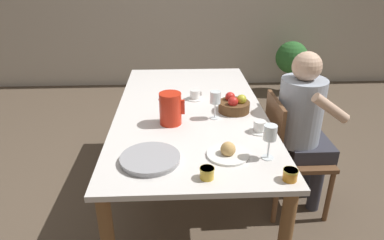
{
  "coord_description": "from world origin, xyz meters",
  "views": [
    {
      "loc": [
        -0.09,
        -2.15,
        1.69
      ],
      "look_at": [
        0.0,
        -0.28,
        0.81
      ],
      "focal_mm": 32.0,
      "sensor_mm": 36.0,
      "label": 1
    }
  ],
  "objects_px": {
    "jam_jar_amber": "(290,174)",
    "fruit_bowl": "(234,105)",
    "wine_glass_water": "(215,99)",
    "potted_plant": "(291,60)",
    "wine_glass_juice": "(270,135)",
    "chair_person_side": "(289,152)",
    "person_seated": "(304,121)",
    "teacup_across": "(195,95)",
    "serving_tray": "(150,159)",
    "red_pitcher": "(170,108)",
    "teacup_near_person": "(260,127)",
    "jam_jar_red": "(207,173)",
    "bread_plate": "(228,152)"
  },
  "relations": [
    {
      "from": "red_pitcher",
      "to": "jam_jar_amber",
      "type": "relative_size",
      "value": 2.87
    },
    {
      "from": "chair_person_side",
      "to": "teacup_across",
      "type": "relative_size",
      "value": 7.0
    },
    {
      "from": "teacup_near_person",
      "to": "jam_jar_red",
      "type": "bearing_deg",
      "value": -127.5
    },
    {
      "from": "teacup_near_person",
      "to": "potted_plant",
      "type": "distance_m",
      "value": 2.85
    },
    {
      "from": "potted_plant",
      "to": "wine_glass_water",
      "type": "bearing_deg",
      "value": -118.25
    },
    {
      "from": "chair_person_side",
      "to": "teacup_across",
      "type": "bearing_deg",
      "value": -114.31
    },
    {
      "from": "red_pitcher",
      "to": "wine_glass_water",
      "type": "distance_m",
      "value": 0.29
    },
    {
      "from": "wine_glass_water",
      "to": "serving_tray",
      "type": "distance_m",
      "value": 0.65
    },
    {
      "from": "red_pitcher",
      "to": "bread_plate",
      "type": "distance_m",
      "value": 0.51
    },
    {
      "from": "wine_glass_juice",
      "to": "teacup_near_person",
      "type": "xyz_separation_m",
      "value": [
        0.02,
        0.3,
        -0.11
      ]
    },
    {
      "from": "teacup_near_person",
      "to": "jam_jar_amber",
      "type": "height_order",
      "value": "teacup_near_person"
    },
    {
      "from": "person_seated",
      "to": "serving_tray",
      "type": "relative_size",
      "value": 3.79
    },
    {
      "from": "wine_glass_juice",
      "to": "serving_tray",
      "type": "relative_size",
      "value": 0.61
    },
    {
      "from": "person_seated",
      "to": "teacup_across",
      "type": "xyz_separation_m",
      "value": [
        -0.73,
        0.27,
        0.1
      ]
    },
    {
      "from": "red_pitcher",
      "to": "teacup_across",
      "type": "height_order",
      "value": "red_pitcher"
    },
    {
      "from": "bread_plate",
      "to": "wine_glass_juice",
      "type": "bearing_deg",
      "value": -9.63
    },
    {
      "from": "chair_person_side",
      "to": "jam_jar_red",
      "type": "distance_m",
      "value": 1.01
    },
    {
      "from": "chair_person_side",
      "to": "wine_glass_water",
      "type": "xyz_separation_m",
      "value": [
        -0.54,
        -0.04,
        0.43
      ]
    },
    {
      "from": "wine_glass_water",
      "to": "fruit_bowl",
      "type": "distance_m",
      "value": 0.2
    },
    {
      "from": "red_pitcher",
      "to": "jam_jar_red",
      "type": "bearing_deg",
      "value": -73.7
    },
    {
      "from": "person_seated",
      "to": "fruit_bowl",
      "type": "xyz_separation_m",
      "value": [
        -0.48,
        0.04,
        0.11
      ]
    },
    {
      "from": "wine_glass_water",
      "to": "teacup_across",
      "type": "distance_m",
      "value": 0.37
    },
    {
      "from": "bread_plate",
      "to": "fruit_bowl",
      "type": "distance_m",
      "value": 0.58
    },
    {
      "from": "wine_glass_water",
      "to": "person_seated",
      "type": "bearing_deg",
      "value": 6.15
    },
    {
      "from": "wine_glass_water",
      "to": "jam_jar_amber",
      "type": "distance_m",
      "value": 0.76
    },
    {
      "from": "person_seated",
      "to": "wine_glass_juice",
      "type": "relative_size",
      "value": 6.21
    },
    {
      "from": "teacup_across",
      "to": "chair_person_side",
      "type": "bearing_deg",
      "value": -24.31
    },
    {
      "from": "serving_tray",
      "to": "fruit_bowl",
      "type": "height_order",
      "value": "fruit_bowl"
    },
    {
      "from": "serving_tray",
      "to": "bread_plate",
      "type": "relative_size",
      "value": 1.38
    },
    {
      "from": "fruit_bowl",
      "to": "potted_plant",
      "type": "xyz_separation_m",
      "value": [
        1.16,
        2.32,
        -0.34
      ]
    },
    {
      "from": "chair_person_side",
      "to": "potted_plant",
      "type": "distance_m",
      "value": 2.5
    },
    {
      "from": "jam_jar_amber",
      "to": "jam_jar_red",
      "type": "height_order",
      "value": "same"
    },
    {
      "from": "wine_glass_water",
      "to": "potted_plant",
      "type": "relative_size",
      "value": 0.26
    },
    {
      "from": "red_pitcher",
      "to": "wine_glass_water",
      "type": "bearing_deg",
      "value": 12.94
    },
    {
      "from": "person_seated",
      "to": "wine_glass_water",
      "type": "xyz_separation_m",
      "value": [
        -0.62,
        -0.07,
        0.2
      ]
    },
    {
      "from": "wine_glass_juice",
      "to": "jam_jar_amber",
      "type": "relative_size",
      "value": 2.68
    },
    {
      "from": "red_pitcher",
      "to": "wine_glass_juice",
      "type": "relative_size",
      "value": 1.07
    },
    {
      "from": "teacup_across",
      "to": "potted_plant",
      "type": "distance_m",
      "value": 2.54
    },
    {
      "from": "wine_glass_juice",
      "to": "jam_jar_red",
      "type": "distance_m",
      "value": 0.38
    },
    {
      "from": "jam_jar_amber",
      "to": "teacup_across",
      "type": "bearing_deg",
      "value": 110.5
    },
    {
      "from": "jam_jar_red",
      "to": "teacup_near_person",
      "type": "bearing_deg",
      "value": 52.5
    },
    {
      "from": "red_pitcher",
      "to": "potted_plant",
      "type": "distance_m",
      "value": 2.98
    },
    {
      "from": "chair_person_side",
      "to": "serving_tray",
      "type": "height_order",
      "value": "chair_person_side"
    },
    {
      "from": "wine_glass_juice",
      "to": "potted_plant",
      "type": "xyz_separation_m",
      "value": [
        1.08,
        2.92,
        -0.43
      ]
    },
    {
      "from": "chair_person_side",
      "to": "jam_jar_amber",
      "type": "distance_m",
      "value": 0.85
    },
    {
      "from": "wine_glass_water",
      "to": "jam_jar_amber",
      "type": "height_order",
      "value": "wine_glass_water"
    },
    {
      "from": "jam_jar_amber",
      "to": "fruit_bowl",
      "type": "bearing_deg",
      "value": 99.58
    },
    {
      "from": "teacup_across",
      "to": "bread_plate",
      "type": "height_order",
      "value": "bread_plate"
    },
    {
      "from": "person_seated",
      "to": "wine_glass_water",
      "type": "bearing_deg",
      "value": -83.85
    },
    {
      "from": "wine_glass_juice",
      "to": "chair_person_side",
      "type": "bearing_deg",
      "value": 59.88
    }
  ]
}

